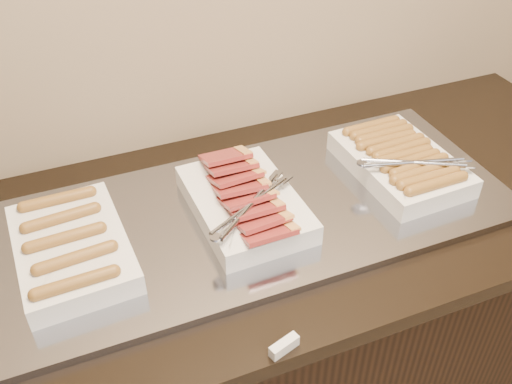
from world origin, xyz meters
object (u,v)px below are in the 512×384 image
dish_left (71,247)px  dish_right (401,161)px  dish_center (245,202)px  warming_tray (251,214)px  counter (247,341)px

dish_left → dish_right: 0.79m
dish_center → warming_tray: bearing=14.0°
dish_right → warming_tray: bearing=177.3°
dish_center → dish_right: dish_center is taller
warming_tray → dish_left: 0.40m
counter → warming_tray: warming_tray is taller
dish_left → warming_tray: bearing=-2.9°
counter → warming_tray: (0.02, 0.00, 0.46)m
dish_left → dish_right: dish_right is taller
counter → dish_center: bearing=-106.5°
dish_center → dish_left: bearing=177.7°
dish_center → dish_right: size_ratio=1.03×
warming_tray → dish_center: bearing=-164.5°
dish_left → dish_center: dish_center is taller
counter → dish_center: size_ratio=5.96×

